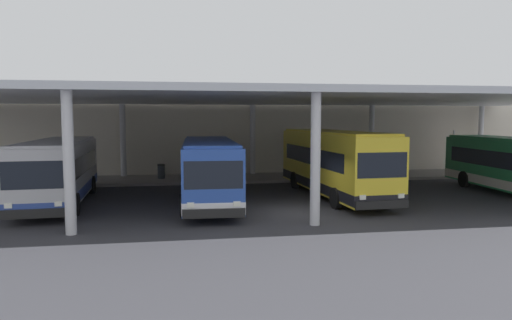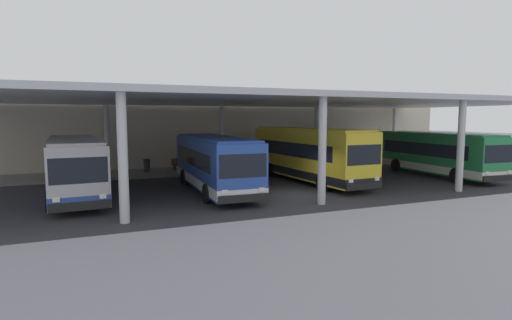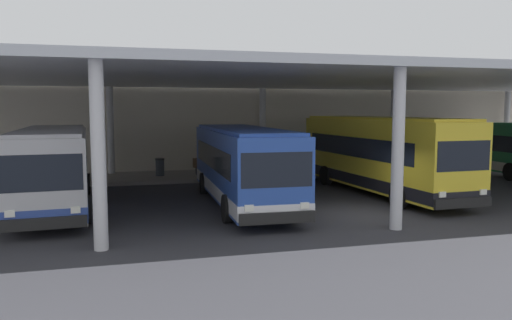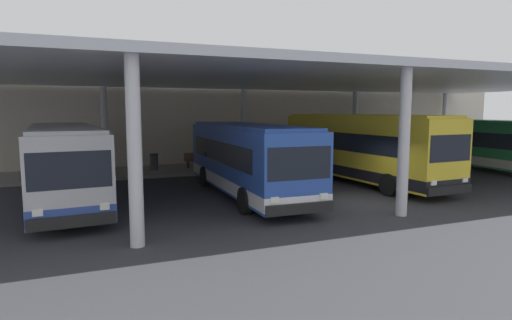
# 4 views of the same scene
# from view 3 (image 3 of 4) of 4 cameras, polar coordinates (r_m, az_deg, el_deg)

# --- Properties ---
(ground_plane) EXTENTS (200.00, 200.00, 0.00)m
(ground_plane) POSITION_cam_3_polar(r_m,az_deg,el_deg) (19.24, 11.89, -6.06)
(ground_plane) COLOR #333338
(platform_kerb) EXTENTS (42.00, 4.50, 0.18)m
(platform_kerb) POSITION_cam_3_polar(r_m,az_deg,el_deg) (30.02, 1.67, -1.53)
(platform_kerb) COLOR gray
(platform_kerb) RESTS_ON ground
(station_building_facade) EXTENTS (48.00, 1.60, 6.68)m
(station_building_facade) POSITION_cam_3_polar(r_m,az_deg,el_deg) (32.91, 0.04, 4.79)
(station_building_facade) COLOR beige
(station_building_facade) RESTS_ON ground
(canopy_shelter) EXTENTS (40.00, 17.00, 5.55)m
(canopy_shelter) POSITION_cam_3_polar(r_m,az_deg,el_deg) (23.90, 6.09, 9.07)
(canopy_shelter) COLOR silver
(canopy_shelter) RESTS_ON ground
(bus_nearest_bay) EXTENTS (3.20, 10.67, 3.17)m
(bus_nearest_bay) POSITION_cam_3_polar(r_m,az_deg,el_deg) (21.11, -22.24, -0.77)
(bus_nearest_bay) COLOR #B7B7BC
(bus_nearest_bay) RESTS_ON ground
(bus_second_bay) EXTENTS (2.92, 10.59, 3.17)m
(bus_second_bay) POSITION_cam_3_polar(r_m,az_deg,el_deg) (20.45, -1.59, -0.54)
(bus_second_bay) COLOR #284CA8
(bus_second_bay) RESTS_ON ground
(bus_middle_bay) EXTENTS (3.11, 11.44, 3.57)m
(bus_middle_bay) POSITION_cam_3_polar(r_m,az_deg,el_deg) (23.90, 13.93, 0.65)
(bus_middle_bay) COLOR yellow
(bus_middle_bay) RESTS_ON ground
(bench_waiting) EXTENTS (1.80, 0.45, 0.92)m
(bench_waiting) POSITION_cam_3_polar(r_m,az_deg,el_deg) (29.16, -5.48, -0.63)
(bench_waiting) COLOR brown
(bench_waiting) RESTS_ON platform_kerb
(trash_bin) EXTENTS (0.52, 0.52, 0.98)m
(trash_bin) POSITION_cam_3_polar(r_m,az_deg,el_deg) (28.68, -10.96, -0.79)
(trash_bin) COLOR #33383D
(trash_bin) RESTS_ON platform_kerb
(banner_sign) EXTENTS (0.70, 0.12, 3.20)m
(banner_sign) POSITION_cam_3_polar(r_m,az_deg,el_deg) (36.14, 24.74, 2.20)
(banner_sign) COLOR #B2B2B7
(banner_sign) RESTS_ON platform_kerb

